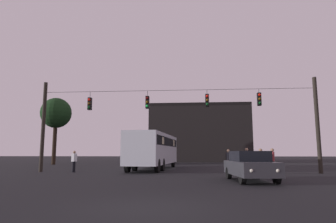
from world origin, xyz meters
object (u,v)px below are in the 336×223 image
Objects in this scene: pedestrian_crossing_left at (273,159)px; tree_left_silhouette at (56,114)px; city_bus at (154,148)px; pedestrian_crossing_center at (228,160)px; pedestrian_trailing at (74,160)px; car_far_left at (153,158)px; car_near_right at (250,165)px; pedestrian_near_bus at (247,158)px; pedestrian_crossing_right at (261,160)px.

tree_left_silhouette is at bearing 147.62° from pedestrian_crossing_left.
pedestrian_crossing_left is (8.79, -4.69, -0.88)m from city_bus.
pedestrian_crossing_center is 11.36m from pedestrian_trailing.
pedestrian_trailing is (-3.85, -15.75, 0.09)m from car_far_left.
car_near_right is (6.21, -10.05, -1.07)m from city_bus.
pedestrian_crossing_center is at bearing -153.07° from pedestrian_near_bus.
pedestrian_near_bus reaches higher than car_near_right.
tree_left_silhouette is (-19.52, 13.54, 5.35)m from pedestrian_crossing_center.
pedestrian_near_bus reaches higher than car_far_left.
pedestrian_trailing reaches higher than car_near_right.
pedestrian_crossing_left reaches higher than pedestrian_trailing.
city_bus is at bearing 151.91° from pedestrian_crossing_left.
city_bus reaches higher than pedestrian_crossing_left.
pedestrian_crossing_center is at bearing 93.18° from car_near_right.
car_far_left is at bearing 109.86° from car_near_right.
car_near_right is 2.66× the size of pedestrian_crossing_center.
pedestrian_crossing_center is at bearing -34.74° from tree_left_silhouette.
pedestrian_crossing_left is 2.04m from pedestrian_near_bus.
city_bus is at bearing -34.94° from tree_left_silhouette.
car_near_right is at bearing -58.30° from city_bus.
car_far_left is 0.53× the size of tree_left_silhouette.
city_bus is at bearing 146.16° from pedestrian_crossing_right.
pedestrian_trailing is 0.19× the size of tree_left_silhouette.
pedestrian_crossing_right reaches higher than pedestrian_crossing_center.
tree_left_silhouette is (-22.44, 14.23, 5.31)m from pedestrian_crossing_left.
pedestrian_trailing is 16.78m from tree_left_silhouette.
pedestrian_crossing_left is 1.10× the size of pedestrian_trailing.
pedestrian_near_bus reaches higher than pedestrian_crossing_center.
car_far_left is at bearing 119.29° from pedestrian_crossing_right.
pedestrian_crossing_right is at bearing -5.09° from pedestrian_trailing.
pedestrian_crossing_left is at bearing 32.15° from pedestrian_crossing_right.
city_bus is 6.44× the size of pedestrian_crossing_left.
pedestrian_crossing_center is at bearing 166.71° from pedestrian_crossing_left.
tree_left_silhouette reaches higher than pedestrian_near_bus.
car_near_right is 2.60× the size of pedestrian_crossing_right.
pedestrian_crossing_center is 1.06× the size of pedestrian_trailing.
tree_left_silhouette is at bearing -169.96° from car_far_left.
pedestrian_crossing_left is at bearing -32.38° from tree_left_silhouette.
pedestrian_crossing_left is at bearing -28.09° from city_bus.
city_bus reaches higher than pedestrian_crossing_right.
pedestrian_crossing_center is 2.36m from pedestrian_crossing_right.
pedestrian_crossing_right is at bearing -147.85° from pedestrian_crossing_left.
tree_left_silhouette is (-19.86, 19.59, 5.50)m from car_near_right.
pedestrian_trailing is at bearing -143.34° from city_bus.
city_bus is 9.51m from pedestrian_crossing_right.
car_near_right is 6.06m from pedestrian_crossing_center.
car_far_left is 2.55× the size of pedestrian_crossing_left.
car_near_right is 2.50× the size of pedestrian_near_bus.
pedestrian_crossing_left is 1.01× the size of pedestrian_crossing_right.
pedestrian_crossing_right is at bearing -74.97° from pedestrian_near_bus.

